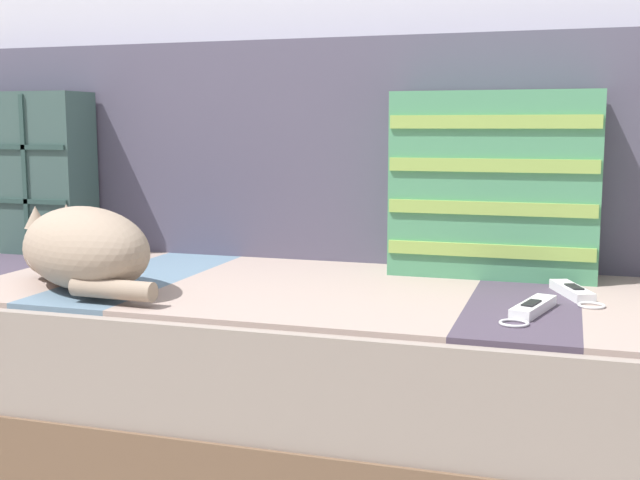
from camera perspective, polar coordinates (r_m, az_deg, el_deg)
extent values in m
plane|color=#A89E8E|center=(1.72, -7.76, -16.36)|extent=(14.00, 14.00, 0.00)
cube|color=brown|center=(1.82, -5.74, -11.92)|extent=(1.93, 0.80, 0.18)
cube|color=gray|center=(1.76, -5.83, -6.11)|extent=(1.89, 0.78, 0.20)
cube|color=gray|center=(1.92, -17.21, -2.10)|extent=(0.20, 0.70, 0.01)
cube|color=slate|center=(1.81, -11.95, -2.49)|extent=(0.20, 0.70, 0.01)
cube|color=gray|center=(1.72, -6.08, -2.89)|extent=(0.20, 0.70, 0.01)
cube|color=gray|center=(1.65, 0.35, -3.30)|extent=(0.20, 0.70, 0.01)
cube|color=gray|center=(1.61, 7.24, -3.70)|extent=(0.20, 0.70, 0.01)
cube|color=#423847|center=(1.59, 14.44, -4.05)|extent=(0.20, 0.70, 0.01)
cube|color=gray|center=(1.59, 21.73, -4.35)|extent=(0.20, 0.70, 0.01)
cube|color=#514C60|center=(2.01, -2.28, 6.41)|extent=(1.89, 0.14, 0.53)
cube|color=#38514C|center=(2.22, -20.46, 4.52)|extent=(0.37, 0.13, 0.41)
cube|color=#28423D|center=(2.17, -21.47, 2.62)|extent=(0.36, 0.01, 0.01)
cube|color=#28423D|center=(2.16, -21.65, 6.17)|extent=(0.36, 0.01, 0.01)
cube|color=#28423D|center=(2.13, -20.27, 4.40)|extent=(0.01, 0.01, 0.39)
cube|color=#4C9366|center=(1.76, 12.26, 3.86)|extent=(0.44, 0.13, 0.40)
cube|color=#93B751|center=(1.71, 11.92, -0.76)|extent=(0.43, 0.01, 0.03)
cube|color=#93B751|center=(1.70, 12.00, 2.21)|extent=(0.43, 0.01, 0.03)
cube|color=#93B751|center=(1.69, 12.09, 5.21)|extent=(0.43, 0.01, 0.03)
cube|color=#93B751|center=(1.69, 12.18, 8.22)|extent=(0.43, 0.01, 0.03)
ellipsoid|color=gray|center=(1.65, -16.36, -0.57)|extent=(0.42, 0.37, 0.17)
sphere|color=gray|center=(1.80, -18.47, -0.56)|extent=(0.12, 0.12, 0.12)
sphere|color=white|center=(1.77, -19.09, -1.01)|extent=(0.07, 0.07, 0.07)
ellipsoid|color=white|center=(1.66, -18.19, -1.47)|extent=(0.11, 0.05, 0.07)
cylinder|color=gray|center=(1.50, -14.51, -3.41)|extent=(0.17, 0.04, 0.04)
cone|color=gray|center=(1.78, -19.57, 1.55)|extent=(0.05, 0.05, 0.05)
cone|color=gray|center=(1.80, -17.57, 1.72)|extent=(0.05, 0.05, 0.05)
cube|color=white|center=(1.45, 14.93, -4.67)|extent=(0.08, 0.16, 0.02)
cube|color=black|center=(1.43, 14.80, -4.35)|extent=(0.03, 0.06, 0.00)
cube|color=black|center=(1.52, 15.78, -4.12)|extent=(0.03, 0.02, 0.02)
torus|color=silver|center=(1.35, 13.63, -5.77)|extent=(0.06, 0.06, 0.01)
cube|color=white|center=(1.61, 17.47, -3.47)|extent=(0.09, 0.15, 0.02)
cube|color=black|center=(1.60, 17.63, -3.18)|extent=(0.04, 0.06, 0.00)
cube|color=black|center=(1.68, 16.61, -2.99)|extent=(0.03, 0.02, 0.02)
torus|color=silver|center=(1.53, 18.75, -4.43)|extent=(0.06, 0.06, 0.01)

